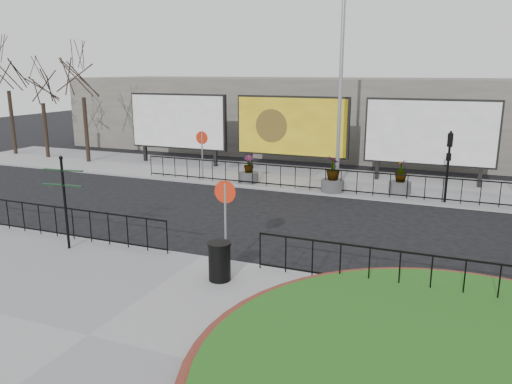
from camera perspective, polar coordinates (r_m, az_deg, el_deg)
The scene contains 22 objects.
ground at distance 15.19m, azimuth -6.19°, elevation -7.66°, with size 90.00×90.00×0.00m, color black.
pavement_near at distance 11.45m, azimuth -18.59°, elevation -15.51°, with size 30.00×10.00×0.12m, color gray.
pavement_far at distance 25.92m, azimuth 6.48°, elevation 1.48°, with size 44.00×6.00×0.12m, color gray.
railing_near_left at distance 18.29m, azimuth -23.52°, elevation -2.82°, with size 10.00×0.10×1.10m, color black, non-canonical shape.
railing_near_right at distance 13.04m, azimuth 19.40°, elevation -8.93°, with size 9.00×0.10×1.10m, color black, non-canonical shape.
railing_far at distance 22.99m, azimuth 7.06°, elevation 1.44°, with size 18.00×0.10×1.10m, color black, non-canonical shape.
speed_sign_far at distance 25.07m, azimuth -6.18°, elevation 5.38°, with size 0.64×0.07×2.47m.
speed_sign_near at distance 13.82m, azimuth -3.52°, elevation -1.41°, with size 0.64×0.07×2.47m.
billboard_left at distance 29.79m, azimuth -8.92°, elevation 7.93°, with size 6.20×0.31×4.10m.
billboard_mid at distance 26.86m, azimuth 4.10°, elevation 7.45°, with size 6.20×0.31×4.10m.
billboard_right at distance 25.57m, azimuth 19.26°, elevation 6.41°, with size 6.20×0.31×4.10m.
lamp_post at distance 24.01m, azimuth 9.65°, elevation 11.88°, with size 0.74×0.18×9.23m.
signal_pole_a at distance 22.01m, azimuth 21.17°, elevation 3.86°, with size 0.22×0.26×3.00m.
tree_left at distance 31.76m, azimuth -19.05°, elevation 9.56°, with size 2.00×2.00×7.00m, color #2D2119, non-canonical shape.
tree_mid at distance 34.39m, azimuth -23.13°, elevation 8.81°, with size 2.00×2.00×6.20m, color #2D2119, non-canonical shape.
tree_far at distance 36.67m, azimuth -26.36°, elevation 9.75°, with size 2.00×2.00×7.50m, color #2D2119, non-canonical shape.
building_backdrop at distance 35.20m, azimuth 11.12°, elevation 8.55°, with size 40.00×10.00×5.00m, color slate.
fingerpost_sign at distance 16.24m, azimuth -21.07°, elevation -0.15°, with size 1.37×0.36×2.92m.
litter_bin at distance 13.26m, azimuth -4.19°, elevation -7.88°, with size 0.63×0.63×1.04m.
planter_a at distance 24.64m, azimuth -0.84°, elevation 2.15°, with size 0.96×0.96×1.36m.
planter_b at distance 23.01m, azimuth 8.76°, elevation 1.55°, with size 1.05×1.05×1.64m.
planter_c at distance 23.40m, azimuth 16.15°, elevation 1.21°, with size 0.99×0.99×1.52m.
Camera 1 is at (6.83, -12.40, 5.52)m, focal length 35.00 mm.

